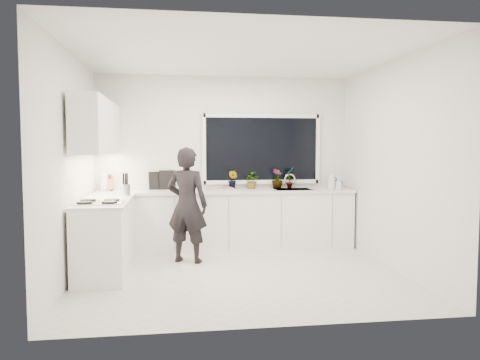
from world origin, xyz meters
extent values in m
cube|color=beige|center=(0.00, 0.00, -0.01)|extent=(4.00, 3.50, 0.02)
cube|color=white|center=(0.00, 1.76, 1.35)|extent=(4.00, 0.02, 2.70)
cube|color=white|center=(-2.01, 0.00, 1.35)|extent=(0.02, 3.50, 2.70)
cube|color=white|center=(2.01, 0.00, 1.35)|extent=(0.02, 3.50, 2.70)
cube|color=white|center=(0.00, 0.00, 2.71)|extent=(4.00, 3.50, 0.02)
cube|color=black|center=(0.60, 1.73, 1.55)|extent=(1.80, 0.02, 1.00)
cube|color=white|center=(0.00, 1.45, 0.44)|extent=(3.92, 0.58, 0.88)
cube|color=white|center=(-1.67, 0.35, 0.44)|extent=(0.58, 1.60, 0.88)
cube|color=silver|center=(0.00, 1.44, 0.90)|extent=(3.94, 0.62, 0.04)
cube|color=silver|center=(-1.67, 0.35, 0.90)|extent=(0.62, 1.60, 0.04)
cube|color=white|center=(-1.79, 0.70, 1.85)|extent=(0.34, 2.10, 0.70)
cube|color=silver|center=(1.05, 1.45, 0.87)|extent=(0.58, 0.42, 0.14)
cylinder|color=silver|center=(1.05, 1.65, 1.03)|extent=(0.03, 0.03, 0.22)
cube|color=black|center=(-1.69, 0.00, 0.94)|extent=(0.56, 0.48, 0.03)
imported|color=black|center=(-0.63, 0.71, 0.79)|extent=(0.68, 0.57, 1.58)
cube|color=silver|center=(-0.11, 1.42, 0.94)|extent=(0.45, 0.35, 0.03)
cube|color=red|center=(-0.11, 1.42, 0.95)|extent=(0.41, 0.31, 0.01)
cylinder|color=#1124A8|center=(1.77, 1.61, 0.98)|extent=(0.19, 0.19, 0.13)
cylinder|color=silver|center=(-1.85, 1.55, 1.05)|extent=(0.14, 0.14, 0.26)
cube|color=#916643|center=(-1.78, 1.59, 1.03)|extent=(0.13, 0.11, 0.22)
cylinder|color=#B5B5BA|center=(-1.46, 0.80, 1.00)|extent=(0.14, 0.14, 0.16)
cube|color=black|center=(-1.08, 1.69, 1.06)|extent=(0.22, 0.07, 0.28)
cube|color=black|center=(-0.90, 1.69, 1.07)|extent=(0.25, 0.06, 0.30)
imported|color=#26662D|center=(0.12, 1.61, 1.07)|extent=(0.20, 0.21, 0.29)
imported|color=#26662D|center=(0.41, 1.61, 1.05)|extent=(0.30, 0.31, 0.27)
imported|color=#26662D|center=(0.83, 1.61, 1.08)|extent=(0.24, 0.24, 0.31)
imported|color=#26662D|center=(1.04, 1.61, 1.09)|extent=(0.18, 0.21, 0.34)
imported|color=#D8BF66|center=(1.63, 1.30, 1.06)|extent=(0.13, 0.13, 0.29)
imported|color=#D8BF66|center=(1.74, 1.30, 1.02)|extent=(0.11, 0.11, 0.19)
camera|label=1|loc=(-0.79, -5.69, 1.60)|focal=35.00mm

